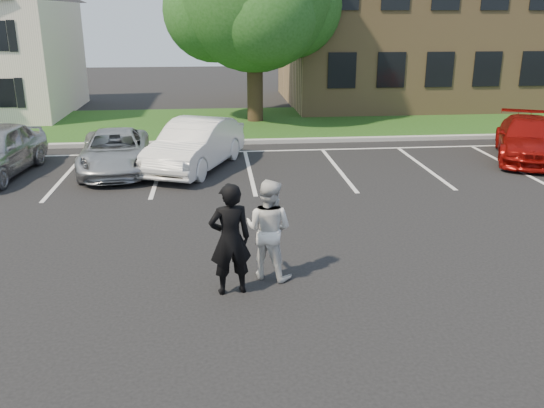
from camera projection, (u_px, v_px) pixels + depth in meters
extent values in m
plane|color=black|center=(278.00, 287.00, 10.39)|extent=(90.00, 90.00, 0.00)
cube|color=gray|center=(243.00, 142.00, 21.69)|extent=(40.00, 0.30, 0.15)
cube|color=#1C4010|center=(238.00, 123.00, 25.48)|extent=(44.00, 8.00, 0.08)
cube|color=silver|center=(65.00, 176.00, 17.41)|extent=(0.12, 5.20, 0.01)
cube|color=silver|center=(159.00, 174.00, 17.68)|extent=(0.12, 5.20, 0.01)
cube|color=silver|center=(250.00, 171.00, 17.94)|extent=(0.12, 5.20, 0.01)
cube|color=silver|center=(338.00, 169.00, 18.20)|extent=(0.12, 5.20, 0.01)
cube|color=silver|center=(424.00, 167.00, 18.47)|extent=(0.12, 5.20, 0.01)
cube|color=silver|center=(507.00, 164.00, 18.73)|extent=(0.12, 5.20, 0.01)
cube|color=silver|center=(284.00, 150.00, 20.62)|extent=(34.00, 0.12, 0.01)
cube|color=olive|center=(490.00, 26.00, 31.21)|extent=(22.00, 10.00, 8.00)
cube|color=black|center=(342.00, 70.00, 26.16)|extent=(1.30, 0.06, 1.60)
cube|color=black|center=(391.00, 70.00, 26.38)|extent=(1.30, 0.06, 1.60)
cube|color=black|center=(440.00, 69.00, 26.60)|extent=(1.30, 0.06, 1.60)
cube|color=black|center=(487.00, 69.00, 26.82)|extent=(1.30, 0.06, 1.60)
cube|color=black|center=(534.00, 69.00, 27.03)|extent=(1.30, 0.06, 1.60)
cylinder|color=black|center=(255.00, 86.00, 25.47)|extent=(0.70, 0.70, 3.20)
sphere|color=#1D4C15|center=(290.00, 5.00, 25.20)|extent=(4.60, 4.60, 4.60)
sphere|color=#1D4C15|center=(214.00, 10.00, 24.67)|extent=(4.40, 4.40, 4.40)
sphere|color=#1D4C15|center=(267.00, 15.00, 23.14)|extent=(4.00, 4.00, 4.00)
imported|color=black|center=(230.00, 239.00, 9.89)|extent=(0.81, 0.60, 2.01)
imported|color=silver|center=(269.00, 229.00, 10.53)|extent=(1.15, 1.08, 1.89)
imported|color=#A4A7AB|center=(115.00, 151.00, 17.81)|extent=(2.52, 4.67, 1.24)
imported|color=white|center=(195.00, 145.00, 18.00)|extent=(3.28, 4.95, 1.54)
imported|color=maroon|center=(528.00, 139.00, 19.26)|extent=(3.68, 5.10, 1.37)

